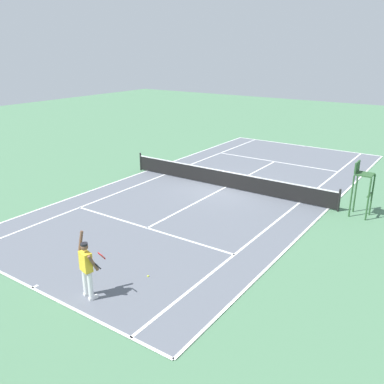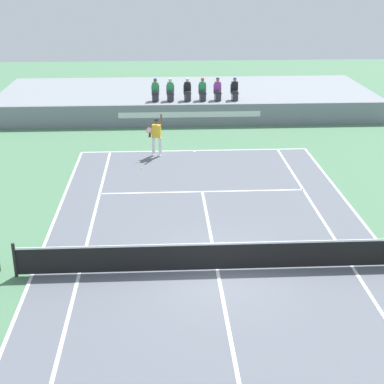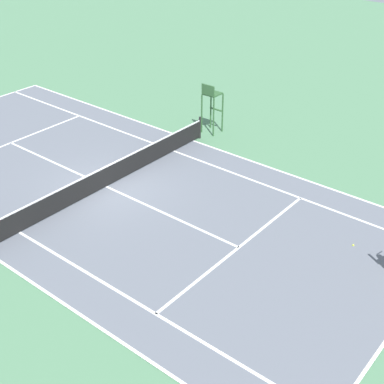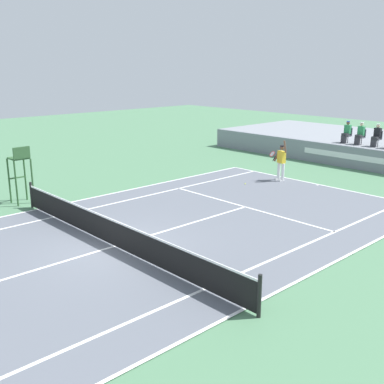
{
  "view_description": "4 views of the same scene",
  "coord_description": "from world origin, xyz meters",
  "px_view_note": "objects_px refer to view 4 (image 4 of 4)",
  "views": [
    {
      "loc": [
        -10.42,
        18.27,
        7.09
      ],
      "look_at": [
        -0.55,
        3.93,
        1.0
      ],
      "focal_mm": 38.83,
      "sensor_mm": 36.0,
      "label": 1
    },
    {
      "loc": [
        -1.58,
        -15.21,
        8.6
      ],
      "look_at": [
        -0.55,
        3.93,
        1.0
      ],
      "focal_mm": 54.25,
      "sensor_mm": 36.0,
      "label": 2
    },
    {
      "loc": [
        12.55,
        14.62,
        11.01
      ],
      "look_at": [
        -0.55,
        3.93,
        1.0
      ],
      "focal_mm": 51.65,
      "sensor_mm": 36.0,
      "label": 3
    },
    {
      "loc": [
        12.02,
        -7.76,
        5.62
      ],
      "look_at": [
        -0.55,
        3.93,
        1.0
      ],
      "focal_mm": 43.97,
      "sensor_mm": 36.0,
      "label": 4
    }
  ],
  "objects_px": {
    "spectator_seated_0": "(347,132)",
    "spectator_seated_2": "(377,136)",
    "umpire_chair": "(20,167)",
    "tennis_player": "(281,161)",
    "tennis_ball": "(245,184)",
    "spectator_seated_1": "(360,134)"
  },
  "relations": [
    {
      "from": "umpire_chair",
      "to": "spectator_seated_1",
      "type": "bearing_deg",
      "value": 71.87
    },
    {
      "from": "umpire_chair",
      "to": "tennis_player",
      "type": "bearing_deg",
      "value": 66.13
    },
    {
      "from": "umpire_chair",
      "to": "spectator_seated_2",
      "type": "bearing_deg",
      "value": 69.04
    },
    {
      "from": "spectator_seated_2",
      "to": "umpire_chair",
      "type": "distance_m",
      "value": 18.81
    },
    {
      "from": "umpire_chair",
      "to": "spectator_seated_0",
      "type": "bearing_deg",
      "value": 74.41
    },
    {
      "from": "spectator_seated_2",
      "to": "tennis_player",
      "type": "xyz_separation_m",
      "value": [
        -1.77,
        -6.35,
        -0.85
      ]
    },
    {
      "from": "tennis_ball",
      "to": "tennis_player",
      "type": "bearing_deg",
      "value": 70.25
    },
    {
      "from": "spectator_seated_1",
      "to": "spectator_seated_2",
      "type": "height_order",
      "value": "same"
    },
    {
      "from": "spectator_seated_0",
      "to": "spectator_seated_2",
      "type": "height_order",
      "value": "same"
    },
    {
      "from": "tennis_ball",
      "to": "umpire_chair",
      "type": "relative_size",
      "value": 0.03
    },
    {
      "from": "spectator_seated_0",
      "to": "tennis_ball",
      "type": "relative_size",
      "value": 18.6
    },
    {
      "from": "spectator_seated_1",
      "to": "spectator_seated_2",
      "type": "distance_m",
      "value": 0.98
    },
    {
      "from": "spectator_seated_0",
      "to": "umpire_chair",
      "type": "height_order",
      "value": "spectator_seated_0"
    },
    {
      "from": "spectator_seated_1",
      "to": "tennis_ball",
      "type": "height_order",
      "value": "spectator_seated_1"
    },
    {
      "from": "spectator_seated_2",
      "to": "tennis_ball",
      "type": "relative_size",
      "value": 18.6
    },
    {
      "from": "spectator_seated_0",
      "to": "spectator_seated_1",
      "type": "bearing_deg",
      "value": 0.0
    },
    {
      "from": "tennis_ball",
      "to": "umpire_chair",
      "type": "distance_m",
      "value": 10.37
    },
    {
      "from": "spectator_seated_1",
      "to": "umpire_chair",
      "type": "height_order",
      "value": "spectator_seated_1"
    },
    {
      "from": "spectator_seated_1",
      "to": "spectator_seated_2",
      "type": "xyz_separation_m",
      "value": [
        0.98,
        0.0,
        0.0
      ]
    },
    {
      "from": "spectator_seated_0",
      "to": "tennis_player",
      "type": "relative_size",
      "value": 0.61
    },
    {
      "from": "spectator_seated_0",
      "to": "tennis_player",
      "type": "xyz_separation_m",
      "value": [
        0.06,
        -6.35,
        -0.85
      ]
    },
    {
      "from": "tennis_ball",
      "to": "umpire_chair",
      "type": "bearing_deg",
      "value": -114.68
    }
  ]
}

